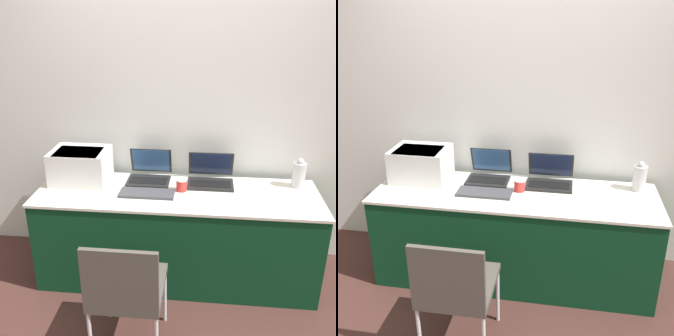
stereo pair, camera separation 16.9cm
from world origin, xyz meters
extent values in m
plane|color=#472823|center=(0.00, 0.00, 0.00)|extent=(14.00, 14.00, 0.00)
cube|color=silver|center=(0.00, 0.76, 1.30)|extent=(8.00, 0.05, 2.60)
cube|color=#0C381E|center=(0.00, 0.32, 0.36)|extent=(2.11, 0.65, 0.73)
cube|color=silver|center=(0.00, 0.32, 0.74)|extent=(2.13, 0.67, 0.02)
cube|color=silver|center=(-0.78, 0.45, 0.88)|extent=(0.44, 0.35, 0.26)
cube|color=#51565B|center=(-0.78, 0.42, 0.98)|extent=(0.35, 0.27, 0.05)
cube|color=black|center=(-0.24, 0.48, 0.75)|extent=(0.34, 0.23, 0.02)
cube|color=black|center=(-0.24, 0.47, 0.77)|extent=(0.30, 0.13, 0.00)
cube|color=black|center=(-0.24, 0.64, 0.87)|extent=(0.34, 0.08, 0.22)
cube|color=#2D5184|center=(-0.24, 0.63, 0.87)|extent=(0.30, 0.07, 0.20)
cube|color=black|center=(0.25, 0.47, 0.75)|extent=(0.36, 0.22, 0.02)
cube|color=black|center=(0.25, 0.46, 0.77)|extent=(0.32, 0.12, 0.00)
cube|color=black|center=(0.25, 0.62, 0.87)|extent=(0.36, 0.08, 0.21)
cube|color=#192342|center=(0.25, 0.62, 0.87)|extent=(0.32, 0.07, 0.19)
cube|color=#3D3D42|center=(-0.22, 0.26, 0.76)|extent=(0.41, 0.16, 0.02)
cylinder|color=red|center=(0.03, 0.35, 0.79)|extent=(0.08, 0.08, 0.09)
cylinder|color=white|center=(0.03, 0.35, 0.84)|extent=(0.08, 0.08, 0.01)
cylinder|color=silver|center=(0.92, 0.52, 0.84)|extent=(0.10, 0.10, 0.19)
sphere|color=silver|center=(0.92, 0.52, 0.95)|extent=(0.05, 0.05, 0.05)
cube|color=#4C4742|center=(-0.23, -0.42, 0.45)|extent=(0.43, 0.47, 0.04)
cube|color=#4C4742|center=(-0.23, -0.64, 0.66)|extent=(0.43, 0.03, 0.39)
cylinder|color=silver|center=(-0.43, -0.20, 0.21)|extent=(0.02, 0.02, 0.43)
cylinder|color=silver|center=(-0.04, -0.20, 0.21)|extent=(0.02, 0.02, 0.43)
camera|label=1|loc=(0.21, -2.34, 2.03)|focal=42.00mm
camera|label=2|loc=(0.38, -2.32, 2.03)|focal=42.00mm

